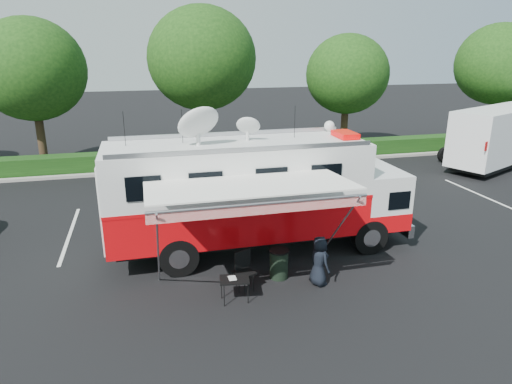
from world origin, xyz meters
TOP-DOWN VIEW (x-y plane):
  - ground_plane at (0.00, 0.00)m, footprint 120.00×120.00m
  - back_border at (1.14, 12.90)m, footprint 60.00×6.14m
  - stall_lines at (-0.50, 3.00)m, footprint 24.12×5.50m
  - command_truck at (-0.09, -0.00)m, footprint 9.97×2.74m
  - awning at (-0.98, -2.84)m, footprint 5.44×2.80m
  - person at (1.06, -2.76)m, footprint 0.68×0.84m
  - folding_table at (-1.50, -3.06)m, footprint 0.87×0.67m
  - folding_chair at (-1.10, -2.37)m, footprint 0.67×0.71m
  - trash_bin at (0.05, -2.08)m, footprint 0.60×0.60m

SIDE VIEW (x-z plane):
  - ground_plane at x=0.00m, z-range 0.00..0.00m
  - person at x=1.06m, z-range -0.75..0.75m
  - stall_lines at x=-0.50m, z-range 0.00..0.01m
  - trash_bin at x=0.05m, z-range 0.00..0.90m
  - folding_table at x=-1.50m, z-range 0.29..0.97m
  - folding_chair at x=-1.10m, z-range 0.10..1.19m
  - command_truck at x=-0.09m, z-range -0.34..4.44m
  - awning at x=-0.98m, z-range 1.44..4.73m
  - back_border at x=1.14m, z-range 0.57..9.44m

